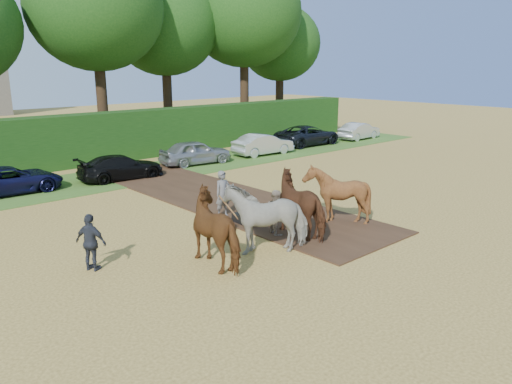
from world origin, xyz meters
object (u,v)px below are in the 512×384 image
spectator_near (276,212)px  parked_cars (173,157)px  plough_team (284,209)px  spectator_far (91,242)px

spectator_near → parked_cars: spectator_near is taller
spectator_near → plough_team: size_ratio=0.22×
spectator_far → plough_team: bearing=-136.6°
spectator_near → parked_cars: (3.57, 12.14, -0.11)m
plough_team → parked_cars: (3.83, 12.77, -0.41)m
spectator_near → spectator_far: (-6.21, 1.29, 0.05)m
spectator_near → plough_team: plough_team is taller
spectator_far → plough_team: plough_team is taller
spectator_near → spectator_far: size_ratio=0.94×
spectator_near → spectator_far: 6.34m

